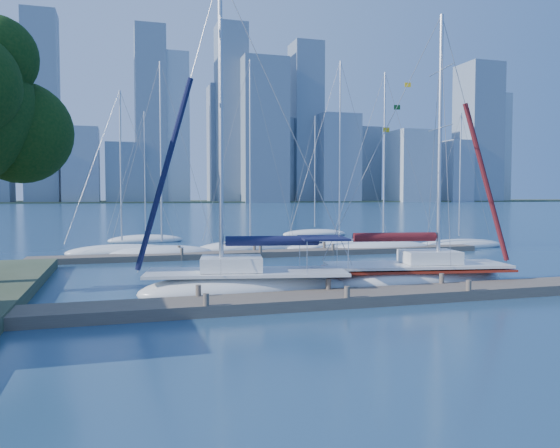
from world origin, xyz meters
name	(u,v)px	position (x,y,z in m)	size (l,w,h in m)	color
ground	(337,304)	(0.00, 0.00, 0.00)	(700.00, 700.00, 0.00)	navy
near_dock	(337,299)	(0.00, 0.00, 0.20)	(26.00, 2.00, 0.40)	brown
far_dock	(272,253)	(2.00, 16.00, 0.18)	(30.00, 1.80, 0.36)	brown
far_shore	(132,202)	(0.00, 320.00, 0.00)	(800.00, 100.00, 1.50)	#38472D
sailboat_navy	(247,271)	(-2.84, 2.55, 1.01)	(8.93, 4.43, 13.22)	silver
sailboat_maroon	(417,265)	(4.92, 2.72, 0.95)	(8.83, 4.11, 12.46)	silver
bg_boat_0	(122,251)	(-7.51, 19.49, 0.24)	(7.60, 3.71, 11.33)	silver
bg_boat_1	(162,253)	(-5.03, 17.35, 0.28)	(7.07, 4.45, 12.92)	silver
bg_boat_2	(250,247)	(1.36, 19.46, 0.28)	(8.09, 4.87, 13.97)	silver
bg_boat_3	(339,246)	(7.88, 18.55, 0.26)	(8.22, 2.50, 14.09)	silver
bg_boat_4	(383,248)	(10.53, 16.76, 0.26)	(7.74, 3.50, 13.06)	silver
bg_boat_5	(459,245)	(17.29, 17.45, 0.22)	(7.79, 4.16, 10.54)	silver
bg_boat_6	(146,240)	(-5.49, 29.34, 0.24)	(6.42, 2.45, 11.42)	silver
bg_boat_7	(315,233)	(10.99, 32.29, 0.24)	(6.88, 4.20, 12.12)	silver
skyline	(168,139)	(19.57, 290.18, 35.23)	(502.90, 51.31, 100.49)	gray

